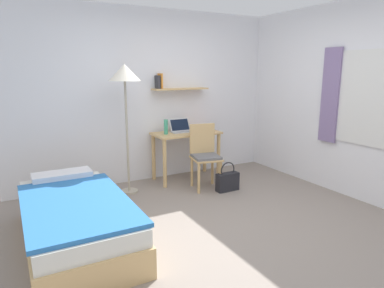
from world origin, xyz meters
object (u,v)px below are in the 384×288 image
Objects in this scene: standing_lamp at (125,79)px; water_bottle at (166,127)px; desk at (186,142)px; desk_chair at (205,154)px; book_stack at (205,129)px; laptop at (181,128)px; handbag at (227,181)px; bed at (76,220)px.

standing_lamp reaches higher than water_bottle.
desk_chair is at bearing -83.88° from desk.
desk is 0.39m from book_stack.
book_stack is at bearing 2.24° from desk.
water_bottle is at bearing -164.41° from laptop.
water_bottle is at bearing 128.15° from handbag.
standing_lamp is 1.24m from laptop.
water_bottle is (1.58, 1.30, 0.63)m from bed.
desk_chair is (0.05, -0.48, -0.09)m from desk.
standing_lamp is (-0.99, -0.15, 0.98)m from desk.
bed is 1.85× the size of desk.
bed is at bearing -166.42° from handbag.
desk is 0.58× the size of standing_lamp.
standing_lamp is (0.93, 1.15, 1.34)m from bed.
desk_chair is 0.52× the size of standing_lamp.
handbag is at bearing -96.44° from book_stack.
laptop is 1.12m from handbag.
desk is at bearing 0.63° from water_bottle.
desk_chair is at bearing -17.59° from standing_lamp.
desk_chair is 0.71m from water_bottle.
desk_chair is 2.73× the size of laptop.
bed reaches higher than handbag.
water_bottle is at bearing -178.56° from book_stack.
book_stack reaches higher than bed.
laptop is 1.47× the size of book_stack.
bed is 8.51× the size of water_bottle.
desk reaches higher than handbag.
desk_chair is at bearing -50.37° from water_bottle.
desk_chair is at bearing 22.53° from bed.
book_stack is at bearing 83.56° from handbag.
desk_chair reaches higher than handbag.
laptop reaches higher than bed.
water_bottle reaches higher than laptop.
bed is at bearing -140.62° from water_bottle.
desk is 3.01× the size of laptop.
laptop is 0.31m from water_bottle.
desk is at bearing 8.54° from standing_lamp.
standing_lamp is 1.57m from book_stack.
book_stack is at bearing 1.44° from water_bottle.
laptop is (-0.05, 0.08, 0.20)m from desk.
water_bottle is (-0.29, -0.08, 0.06)m from laptop.
laptop reaches higher than handbag.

